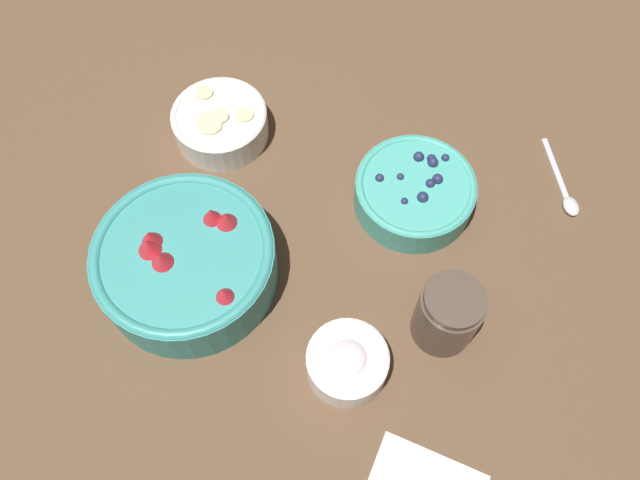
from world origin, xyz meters
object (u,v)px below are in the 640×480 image
Objects in this scene: bowl_strawberries at (186,261)px; bowl_blueberries at (415,191)px; jar_chocolate at (447,315)px; bowl_bananas at (220,122)px; bowl_cream at (347,362)px.

bowl_strawberries reaches higher than bowl_blueberries.
bowl_blueberries is at bearing -57.46° from jar_chocolate.
bowl_bananas is 1.35× the size of jar_chocolate.
bowl_cream reaches higher than bowl_bananas.
bowl_cream is 0.14m from jar_chocolate.
bowl_cream is (-0.01, 0.26, -0.00)m from bowl_blueberries.
bowl_strawberries is at bearing -6.72° from bowl_cream.
bowl_bananas is (0.08, -0.22, -0.02)m from bowl_strawberries.
jar_chocolate reaches higher than bowl_bananas.
bowl_blueberries is 0.31m from bowl_bananas.
bowl_blueberries is 0.19m from jar_chocolate.
bowl_strawberries is 1.40× the size of bowl_blueberries.
bowl_bananas is at bearing -38.31° from bowl_cream.
bowl_cream is (-0.24, 0.03, -0.02)m from bowl_strawberries.
bowl_cream is at bearing 141.69° from bowl_bananas.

